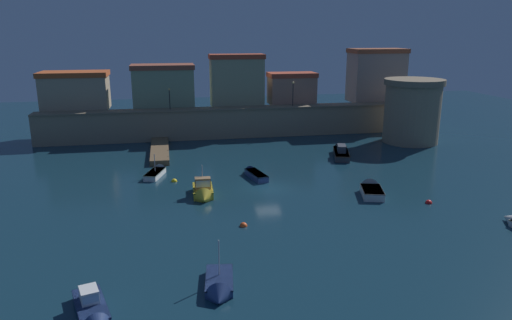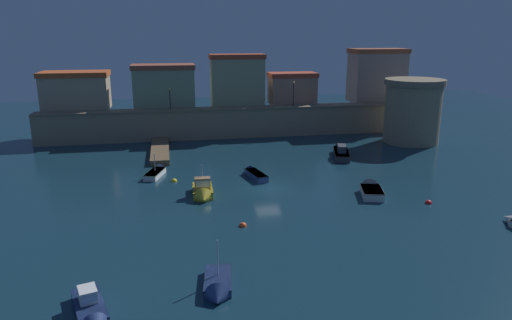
% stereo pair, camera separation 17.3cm
% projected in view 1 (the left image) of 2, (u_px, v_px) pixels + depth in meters
% --- Properties ---
extents(ground_plane, '(139.58, 139.58, 0.00)m').
position_uv_depth(ground_plane, '(268.00, 188.00, 48.02)').
color(ground_plane, '#112D3D').
extents(quay_wall, '(56.27, 2.97, 4.47)m').
position_uv_depth(quay_wall, '(233.00, 122.00, 70.73)').
color(quay_wall, gray).
rests_on(quay_wall, ground).
extents(old_town_backdrop, '(56.17, 5.82, 8.49)m').
position_uv_depth(old_town_backdrop, '(233.00, 83.00, 72.88)').
color(old_town_backdrop, tan).
rests_on(old_town_backdrop, ground).
extents(fortress_tower, '(8.29, 8.29, 8.98)m').
position_uv_depth(fortress_tower, '(412.00, 111.00, 66.83)').
color(fortress_tower, gray).
rests_on(fortress_tower, ground).
extents(pier_dock, '(2.30, 12.99, 0.70)m').
position_uv_depth(pier_dock, '(160.00, 150.00, 61.82)').
color(pier_dock, brown).
rests_on(pier_dock, ground).
extents(quay_lamp_0, '(0.32, 0.32, 3.05)m').
position_uv_depth(quay_lamp_0, '(169.00, 95.00, 67.91)').
color(quay_lamp_0, black).
rests_on(quay_lamp_0, quay_wall).
extents(quay_lamp_1, '(0.32, 0.32, 3.62)m').
position_uv_depth(quay_lamp_1, '(293.00, 90.00, 71.19)').
color(quay_lamp_1, black).
rests_on(quay_lamp_1, quay_wall).
extents(moored_boat_0, '(2.04, 4.59, 3.46)m').
position_uv_depth(moored_boat_0, '(203.00, 192.00, 45.22)').
color(moored_boat_0, gold).
rests_on(moored_boat_0, ground).
extents(moored_boat_1, '(2.18, 4.44, 3.43)m').
position_uv_depth(moored_boat_1, '(219.00, 287.00, 28.80)').
color(moored_boat_1, navy).
rests_on(moored_boat_1, ground).
extents(moored_boat_2, '(2.95, 4.60, 1.80)m').
position_uv_depth(moored_boat_2, '(371.00, 190.00, 46.22)').
color(moored_boat_2, silver).
rests_on(moored_boat_2, ground).
extents(moored_boat_3, '(2.22, 5.09, 1.15)m').
position_uv_depth(moored_boat_3, '(254.00, 173.00, 51.70)').
color(moored_boat_3, navy).
rests_on(moored_boat_3, ground).
extents(moored_boat_5, '(3.69, 7.26, 2.06)m').
position_uv_depth(moored_boat_5, '(341.00, 151.00, 60.54)').
color(moored_boat_5, '#333338').
rests_on(moored_boat_5, ground).
extents(moored_boat_6, '(2.73, 4.91, 2.88)m').
position_uv_depth(moored_boat_6, '(157.00, 172.00, 52.37)').
color(moored_boat_6, white).
rests_on(moored_boat_6, ground).
extents(moored_boat_7, '(2.84, 5.13, 1.77)m').
position_uv_depth(moored_boat_7, '(93.00, 313.00, 26.06)').
color(moored_boat_7, navy).
rests_on(moored_boat_7, ground).
extents(mooring_buoy_0, '(0.62, 0.62, 0.62)m').
position_uv_depth(mooring_buoy_0, '(429.00, 203.00, 43.76)').
color(mooring_buoy_0, red).
rests_on(mooring_buoy_0, ground).
extents(mooring_buoy_1, '(0.63, 0.63, 0.63)m').
position_uv_depth(mooring_buoy_1, '(174.00, 181.00, 50.08)').
color(mooring_buoy_1, yellow).
rests_on(mooring_buoy_1, ground).
extents(mooring_buoy_2, '(0.63, 0.63, 0.63)m').
position_uv_depth(mooring_buoy_2, '(243.00, 226.00, 38.61)').
color(mooring_buoy_2, '#EA4C19').
rests_on(mooring_buoy_2, ground).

